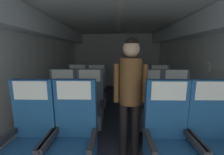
% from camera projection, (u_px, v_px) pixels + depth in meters
% --- Properties ---
extents(ground, '(3.68, 6.42, 0.02)m').
position_uv_depth(ground, '(118.00, 120.00, 3.00)').
color(ground, '#2D3342').
extents(fuselage_shell, '(3.56, 6.07, 2.16)m').
position_uv_depth(fuselage_shell, '(118.00, 44.00, 2.97)').
color(fuselage_shell, silver).
rests_on(fuselage_shell, ground).
extents(seat_a_left_window, '(0.48, 0.50, 1.11)m').
position_uv_depth(seat_a_left_window, '(30.00, 142.00, 1.50)').
color(seat_a_left_window, '#38383D').
rests_on(seat_a_left_window, ground).
extents(seat_a_left_aisle, '(0.48, 0.50, 1.11)m').
position_uv_depth(seat_a_left_aisle, '(74.00, 141.00, 1.50)').
color(seat_a_left_aisle, '#38383D').
rests_on(seat_a_left_aisle, ground).
extents(seat_a_right_aisle, '(0.48, 0.50, 1.11)m').
position_uv_depth(seat_a_right_aisle, '(213.00, 143.00, 1.48)').
color(seat_a_right_aisle, '#38383D').
rests_on(seat_a_right_aisle, ground).
extents(seat_a_right_window, '(0.48, 0.50, 1.11)m').
position_uv_depth(seat_a_right_window, '(168.00, 143.00, 1.47)').
color(seat_a_right_window, '#38383D').
rests_on(seat_a_right_window, ground).
extents(seat_b_left_window, '(0.48, 0.50, 1.11)m').
position_uv_depth(seat_b_left_window, '(62.00, 107.00, 2.41)').
color(seat_b_left_window, '#38383D').
rests_on(seat_b_left_window, ground).
extents(seat_b_left_aisle, '(0.48, 0.50, 1.11)m').
position_uv_depth(seat_b_left_aisle, '(90.00, 108.00, 2.41)').
color(seat_b_left_aisle, '#38383D').
rests_on(seat_b_left_aisle, ground).
extents(seat_b_right_aisle, '(0.48, 0.50, 1.11)m').
position_uv_depth(seat_b_right_aisle, '(176.00, 108.00, 2.37)').
color(seat_b_right_aisle, '#38383D').
rests_on(seat_b_right_aisle, ground).
extents(seat_b_right_window, '(0.48, 0.50, 1.11)m').
position_uv_depth(seat_b_right_window, '(149.00, 108.00, 2.38)').
color(seat_b_right_window, '#38383D').
rests_on(seat_b_right_window, ground).
extents(seat_c_left_window, '(0.48, 0.50, 1.11)m').
position_uv_depth(seat_c_left_window, '(77.00, 92.00, 3.32)').
color(seat_c_left_window, '#38383D').
rests_on(seat_c_left_window, ground).
extents(seat_c_left_aisle, '(0.48, 0.50, 1.11)m').
position_uv_depth(seat_c_left_aisle, '(97.00, 93.00, 3.29)').
color(seat_c_left_aisle, '#38383D').
rests_on(seat_c_left_aisle, ground).
extents(seat_c_right_aisle, '(0.48, 0.50, 1.11)m').
position_uv_depth(seat_c_right_aisle, '(159.00, 93.00, 3.26)').
color(seat_c_right_aisle, '#38383D').
rests_on(seat_c_right_aisle, ground).
extents(seat_c_right_window, '(0.48, 0.50, 1.11)m').
position_uv_depth(seat_c_right_window, '(140.00, 93.00, 3.29)').
color(seat_c_right_window, '#38383D').
rests_on(seat_c_right_window, ground).
extents(flight_attendant, '(0.43, 0.28, 1.57)m').
position_uv_depth(flight_attendant, '(130.00, 86.00, 1.82)').
color(flight_attendant, black).
rests_on(flight_attendant, ground).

